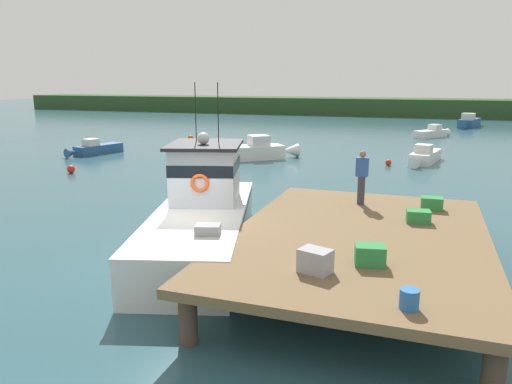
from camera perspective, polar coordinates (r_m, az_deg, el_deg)
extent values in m
plane|color=#2D5660|center=(13.93, -8.32, -7.54)|extent=(200.00, 200.00, 0.00)
cylinder|color=#4C3D2D|center=(9.47, -7.99, -14.49)|extent=(0.36, 0.36, 1.00)
cylinder|color=#4C3D2D|center=(8.69, 26.15, -18.45)|extent=(0.36, 0.36, 1.00)
cylinder|color=#4C3D2D|center=(16.70, 4.92, -2.20)|extent=(0.36, 0.36, 1.00)
cylinder|color=#4C3D2D|center=(16.27, 22.98, -3.60)|extent=(0.36, 0.36, 1.00)
cube|color=brown|center=(12.20, 12.04, -5.23)|extent=(6.00, 9.00, 0.20)
cube|color=white|center=(14.19, -6.51, -4.75)|extent=(4.66, 8.38, 1.10)
cone|color=white|center=(18.87, -4.13, -0.25)|extent=(1.56, 2.04, 1.10)
cube|color=#234C9E|center=(14.07, -6.56, -3.01)|extent=(4.63, 8.23, 0.12)
cube|color=white|center=(14.02, -6.57, -2.38)|extent=(4.70, 8.39, 0.12)
cube|color=silver|center=(14.99, -5.92, 1.93)|extent=(2.44, 2.65, 1.80)
cube|color=black|center=(14.93, -5.94, 3.12)|extent=(2.47, 2.67, 0.36)
cube|color=#232328|center=(14.84, -6.00, 5.53)|extent=(2.76, 3.00, 0.10)
sphere|color=white|center=(14.52, -6.20, 6.28)|extent=(0.36, 0.36, 0.36)
cylinder|color=black|center=(15.30, -7.11, 9.30)|extent=(0.03, 0.03, 1.80)
cylinder|color=black|center=(15.19, -4.48, 9.33)|extent=(0.03, 0.03, 1.80)
cube|color=#939399|center=(11.82, -5.67, -4.67)|extent=(0.70, 0.59, 0.36)
torus|color=orange|center=(11.48, -10.82, -6.01)|extent=(0.70, 0.70, 0.12)
torus|color=#EA5119|center=(13.88, -6.62, 1.03)|extent=(0.55, 0.25, 0.54)
cube|color=#2D8442|center=(13.45, 18.52, -2.73)|extent=(0.65, 0.51, 0.33)
cube|color=#9E9EA3|center=(9.57, 6.98, -8.03)|extent=(0.71, 0.60, 0.46)
cube|color=#2D8442|center=(14.91, 19.94, -1.27)|extent=(0.61, 0.46, 0.37)
cube|color=#2D8442|center=(10.13, 13.24, -7.23)|extent=(0.67, 0.55, 0.42)
cylinder|color=#2866B2|center=(8.46, 17.57, -11.92)|extent=(0.32, 0.32, 0.34)
cylinder|color=#383842|center=(14.93, 12.24, 0.21)|extent=(0.22, 0.22, 0.86)
cube|color=#2D56A8|center=(14.80, 12.37, 2.89)|extent=(0.36, 0.22, 0.56)
sphere|color=#9E7051|center=(14.73, 12.44, 4.39)|extent=(0.20, 0.20, 0.20)
cube|color=white|center=(30.62, -1.15, 4.63)|extent=(4.63, 4.10, 0.86)
cone|color=white|center=(31.64, 3.95, 4.87)|extent=(1.46, 1.40, 0.86)
cube|color=silver|center=(30.78, 0.32, 6.08)|extent=(1.67, 1.67, 0.64)
cube|color=white|center=(31.38, 19.28, 3.93)|extent=(1.90, 3.80, 0.66)
cone|color=white|center=(29.18, 18.30, 3.37)|extent=(0.84, 1.03, 0.66)
cube|color=silver|center=(30.68, 19.10, 4.84)|extent=(1.10, 1.08, 0.50)
cube|color=#285184|center=(57.79, 23.77, 7.45)|extent=(2.65, 4.94, 0.86)
cone|color=#285184|center=(54.90, 23.19, 7.27)|extent=(1.13, 1.36, 0.86)
cube|color=silver|center=(56.93, 23.68, 8.15)|extent=(1.46, 1.45, 0.64)
cube|color=white|center=(45.55, 19.78, 6.46)|extent=(2.90, 3.49, 0.63)
cone|color=white|center=(47.36, 21.29, 6.56)|extent=(1.02, 1.08, 0.63)
cube|color=silver|center=(46.00, 20.27, 7.17)|extent=(1.23, 1.22, 0.48)
cube|color=#285184|center=(34.94, -17.98, 4.82)|extent=(1.95, 3.49, 0.61)
cone|color=#285184|center=(33.76, -20.81, 4.35)|extent=(0.81, 0.97, 0.61)
cube|color=silver|center=(34.54, -18.82, 5.56)|extent=(1.05, 1.04, 0.45)
sphere|color=red|center=(29.50, 15.29, 3.37)|extent=(0.36, 0.36, 0.36)
sphere|color=red|center=(27.92, -20.91, 2.52)|extent=(0.43, 0.43, 0.43)
sphere|color=red|center=(31.84, -4.74, 4.48)|extent=(0.39, 0.39, 0.39)
sphere|color=#EA5B19|center=(40.90, -7.69, 6.33)|extent=(0.47, 0.47, 0.47)
cube|color=#284723|center=(73.88, 14.68, 9.67)|extent=(120.00, 8.00, 2.40)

